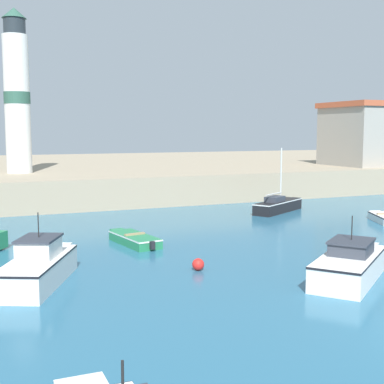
{
  "coord_description": "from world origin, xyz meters",
  "views": [
    {
      "loc": [
        -11.99,
        -9.71,
        5.48
      ],
      "look_at": [
        -0.13,
        18.0,
        2.0
      ],
      "focal_mm": 50.0,
      "sensor_mm": 36.0,
      "label": 1
    }
  ],
  "objects_px": {
    "motorboat_white_3": "(39,266)",
    "lighthouse": "(17,94)",
    "dinghy_green_1": "(134,239)",
    "sailboat_black_0": "(278,205)",
    "harbor_shed_mid_row": "(372,134)",
    "motorboat_white_2": "(350,264)",
    "mooring_buoy": "(198,264)"
  },
  "relations": [
    {
      "from": "harbor_shed_mid_row",
      "to": "sailboat_black_0",
      "type": "bearing_deg",
      "value": -149.54
    },
    {
      "from": "sailboat_black_0",
      "to": "dinghy_green_1",
      "type": "xyz_separation_m",
      "value": [
        -12.04,
        -6.05,
        -0.2
      ]
    },
    {
      "from": "mooring_buoy",
      "to": "dinghy_green_1",
      "type": "bearing_deg",
      "value": 98.7
    },
    {
      "from": "dinghy_green_1",
      "to": "motorboat_white_2",
      "type": "relative_size",
      "value": 0.79
    },
    {
      "from": "motorboat_white_3",
      "to": "lighthouse",
      "type": "relative_size",
      "value": 0.44
    },
    {
      "from": "dinghy_green_1",
      "to": "lighthouse",
      "type": "height_order",
      "value": "lighthouse"
    },
    {
      "from": "motorboat_white_2",
      "to": "mooring_buoy",
      "type": "bearing_deg",
      "value": 144.34
    },
    {
      "from": "motorboat_white_2",
      "to": "dinghy_green_1",
      "type": "bearing_deg",
      "value": 121.39
    },
    {
      "from": "motorboat_white_3",
      "to": "dinghy_green_1",
      "type": "bearing_deg",
      "value": 45.14
    },
    {
      "from": "sailboat_black_0",
      "to": "lighthouse",
      "type": "distance_m",
      "value": 21.59
    },
    {
      "from": "sailboat_black_0",
      "to": "motorboat_white_2",
      "type": "height_order",
      "value": "sailboat_black_0"
    },
    {
      "from": "motorboat_white_3",
      "to": "mooring_buoy",
      "type": "distance_m",
      "value": 6.02
    },
    {
      "from": "dinghy_green_1",
      "to": "motorboat_white_3",
      "type": "height_order",
      "value": "motorboat_white_3"
    },
    {
      "from": "lighthouse",
      "to": "mooring_buoy",
      "type": "bearing_deg",
      "value": -80.08
    },
    {
      "from": "sailboat_black_0",
      "to": "harbor_shed_mid_row",
      "type": "bearing_deg",
      "value": 30.46
    },
    {
      "from": "dinghy_green_1",
      "to": "harbor_shed_mid_row",
      "type": "bearing_deg",
      "value": 28.9
    },
    {
      "from": "mooring_buoy",
      "to": "lighthouse",
      "type": "height_order",
      "value": "lighthouse"
    },
    {
      "from": "harbor_shed_mid_row",
      "to": "motorboat_white_2",
      "type": "bearing_deg",
      "value": -132.77
    },
    {
      "from": "sailboat_black_0",
      "to": "mooring_buoy",
      "type": "relative_size",
      "value": 10.7
    },
    {
      "from": "sailboat_black_0",
      "to": "motorboat_white_2",
      "type": "bearing_deg",
      "value": -113.16
    },
    {
      "from": "motorboat_white_2",
      "to": "harbor_shed_mid_row",
      "type": "distance_m",
      "value": 34.19
    },
    {
      "from": "mooring_buoy",
      "to": "harbor_shed_mid_row",
      "type": "relative_size",
      "value": 0.06
    },
    {
      "from": "lighthouse",
      "to": "dinghy_green_1",
      "type": "bearing_deg",
      "value": -79.72
    },
    {
      "from": "motorboat_white_3",
      "to": "lighthouse",
      "type": "xyz_separation_m",
      "value": [
        1.66,
        24.07,
        7.62
      ]
    },
    {
      "from": "sailboat_black_0",
      "to": "harbor_shed_mid_row",
      "type": "height_order",
      "value": "harbor_shed_mid_row"
    },
    {
      "from": "mooring_buoy",
      "to": "harbor_shed_mid_row",
      "type": "distance_m",
      "value": 35.41
    },
    {
      "from": "motorboat_white_2",
      "to": "motorboat_white_3",
      "type": "relative_size",
      "value": 0.96
    },
    {
      "from": "sailboat_black_0",
      "to": "dinghy_green_1",
      "type": "bearing_deg",
      "value": -153.32
    },
    {
      "from": "motorboat_white_2",
      "to": "harbor_shed_mid_row",
      "type": "bearing_deg",
      "value": 47.23
    },
    {
      "from": "motorboat_white_2",
      "to": "mooring_buoy",
      "type": "relative_size",
      "value": 10.94
    },
    {
      "from": "mooring_buoy",
      "to": "harbor_shed_mid_row",
      "type": "xyz_separation_m",
      "value": [
        27.68,
        21.52,
        4.93
      ]
    },
    {
      "from": "harbor_shed_mid_row",
      "to": "dinghy_green_1",
      "type": "bearing_deg",
      "value": -151.1
    }
  ]
}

